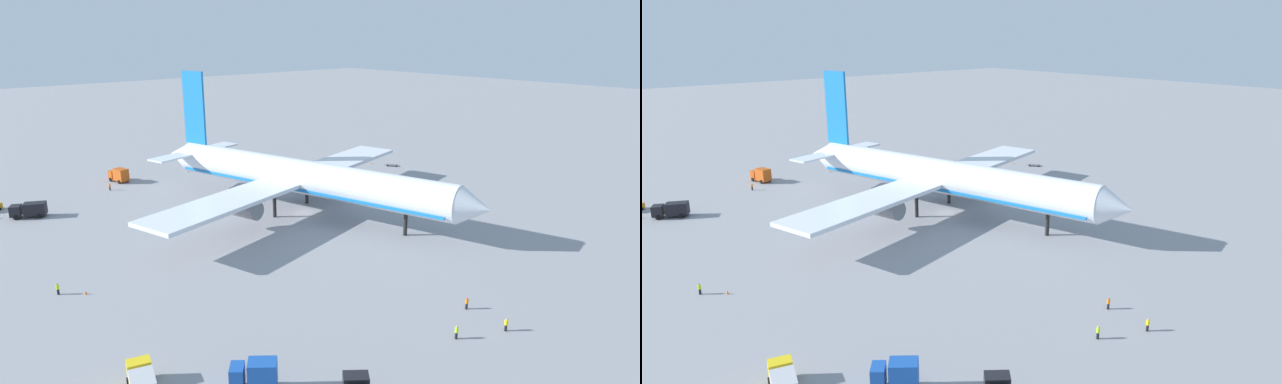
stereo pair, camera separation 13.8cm
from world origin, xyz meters
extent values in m
plane|color=gray|center=(0.00, 0.00, 0.00)|extent=(600.00, 600.00, 0.00)
cylinder|color=silver|center=(0.00, 0.00, 7.26)|extent=(61.89, 22.26, 6.52)
cone|color=silver|center=(32.63, 8.64, 7.26)|extent=(6.68, 7.52, 6.39)
cone|color=silver|center=(-33.27, -8.81, 7.26)|extent=(7.89, 7.66, 6.20)
cube|color=#1972BF|center=(-28.18, -7.46, 18.29)|extent=(5.93, 2.02, 15.55)
cube|color=silver|center=(-30.24, -1.65, 8.56)|extent=(6.90, 11.13, 0.36)
cube|color=silver|center=(-27.09, -13.54, 8.56)|extent=(6.90, 11.13, 0.36)
cube|color=silver|center=(-7.86, 17.50, 6.28)|extent=(16.72, 32.60, 0.70)
cylinder|color=slate|center=(-5.69, 13.21, 4.31)|extent=(5.21, 4.28, 3.23)
cube|color=silver|center=(1.84, -19.10, 6.28)|extent=(16.72, 32.60, 0.70)
cylinder|color=slate|center=(1.60, -14.30, 4.26)|extent=(5.87, 4.55, 3.33)
cylinder|color=black|center=(21.08, 5.58, 2.00)|extent=(0.70, 0.70, 3.99)
cylinder|color=black|center=(-4.36, 4.29, 2.00)|extent=(0.70, 0.70, 3.99)
cylinder|color=black|center=(-1.66, -5.88, 2.00)|extent=(0.70, 0.70, 3.99)
cube|color=#1972BF|center=(0.00, 0.00, 5.46)|extent=(59.40, 21.31, 0.50)
cube|color=#BF4C14|center=(-48.22, -19.06, 1.45)|extent=(2.05, 2.53, 2.00)
cube|color=#BF4C14|center=(-45.39, -18.43, 1.85)|extent=(3.73, 2.90, 2.79)
cube|color=black|center=(-48.77, -19.18, 1.95)|extent=(0.48, 1.85, 0.88)
cylinder|color=black|center=(-47.82, -20.11, 0.45)|extent=(0.94, 0.49, 0.90)
cylinder|color=black|center=(-48.30, -17.93, 0.45)|extent=(0.94, 0.49, 0.90)
cylinder|color=black|center=(-44.47, -19.37, 0.45)|extent=(0.94, 0.49, 0.90)
cylinder|color=black|center=(-44.95, -17.19, 0.45)|extent=(0.94, 0.49, 0.90)
cube|color=black|center=(-33.18, -43.60, 1.47)|extent=(2.99, 2.75, 2.04)
cube|color=black|center=(-31.67, -40.57, 1.62)|extent=(3.89, 4.55, 2.35)
cube|color=black|center=(-33.47, -44.18, 1.98)|extent=(1.85, 0.97, 0.90)
cylinder|color=black|center=(-32.02, -43.96, 0.45)|extent=(0.67, 0.94, 0.90)
cylinder|color=black|center=(-34.17, -42.89, 0.45)|extent=(0.67, 0.94, 0.90)
cylinder|color=black|center=(-30.23, -40.38, 0.45)|extent=(0.67, 0.94, 0.90)
cylinder|color=black|center=(-32.39, -39.30, 0.45)|extent=(0.67, 0.94, 0.90)
cube|color=black|center=(47.05, -31.85, 2.25)|extent=(1.37, 1.69, 1.05)
cube|color=yellow|center=(31.06, -46.82, 1.46)|extent=(2.20, 2.70, 2.01)
cube|color=black|center=(30.52, -46.66, 1.96)|extent=(0.63, 1.91, 0.89)
cylinder|color=black|center=(30.89, -47.99, 0.45)|extent=(0.95, 0.54, 0.90)
cylinder|color=black|center=(31.55, -45.74, 0.45)|extent=(0.95, 0.54, 0.90)
cube|color=#194CA5|center=(38.71, -40.02, 1.61)|extent=(2.49, 2.39, 2.31)
cube|color=#194CA5|center=(40.31, -38.08, 1.85)|extent=(3.43, 3.54, 2.80)
cube|color=black|center=(38.40, -40.39, 2.18)|extent=(1.40, 1.17, 1.02)
cylinder|color=black|center=(38.00, -39.25, 0.45)|extent=(0.80, 0.89, 0.90)
cylinder|color=black|center=(39.89, -36.95, 0.45)|extent=(0.80, 0.89, 0.90)
cylinder|color=black|center=(-40.52, -45.05, 0.32)|extent=(0.30, 0.66, 0.64)
cube|color=#595B60|center=(-14.69, 41.80, 0.28)|extent=(3.23, 2.93, 0.15)
cylinder|color=#333338|center=(-16.12, 40.71, 0.28)|extent=(0.53, 0.43, 0.08)
cylinder|color=black|center=(-15.17, 40.56, 0.20)|extent=(0.39, 0.34, 0.40)
cylinder|color=black|center=(-16.02, 41.67, 0.20)|extent=(0.39, 0.34, 0.40)
cylinder|color=black|center=(-13.36, 41.94, 0.20)|extent=(0.39, 0.34, 0.40)
cylinder|color=black|center=(-14.21, 43.05, 0.20)|extent=(0.39, 0.34, 0.40)
cylinder|color=black|center=(47.17, -15.60, 0.42)|extent=(0.44, 0.44, 0.84)
cylinder|color=#B2F219|center=(47.17, -15.60, 1.15)|extent=(0.55, 0.55, 0.63)
sphere|color=tan|center=(47.17, -15.60, 1.58)|extent=(0.23, 0.23, 0.23)
cylinder|color=black|center=(49.97, -9.67, 0.41)|extent=(0.40, 0.40, 0.82)
cylinder|color=yellow|center=(49.97, -9.67, 1.12)|extent=(0.49, 0.49, 0.61)
sphere|color=tan|center=(49.97, -9.67, 1.54)|extent=(0.22, 0.22, 0.22)
cylinder|color=black|center=(5.23, -47.24, 0.40)|extent=(0.41, 0.41, 0.79)
cylinder|color=#B2F219|center=(5.23, -47.24, 1.09)|extent=(0.51, 0.51, 0.60)
sphere|color=#8C6647|center=(5.23, -47.24, 1.50)|extent=(0.21, 0.21, 0.21)
cylinder|color=black|center=(-40.45, -23.03, 0.40)|extent=(0.45, 0.45, 0.80)
cylinder|color=orange|center=(-40.45, -23.03, 1.09)|extent=(0.56, 0.56, 0.60)
sphere|color=beige|center=(-40.45, -23.03, 1.50)|extent=(0.22, 0.22, 0.22)
cylinder|color=black|center=(43.75, -8.68, 0.40)|extent=(0.44, 0.44, 0.79)
cylinder|color=orange|center=(43.75, -8.68, 1.09)|extent=(0.55, 0.55, 0.60)
sphere|color=#8C6647|center=(43.75, -8.68, 1.50)|extent=(0.22, 0.22, 0.22)
cone|color=orange|center=(-44.16, -1.98, 0.28)|extent=(0.36, 0.36, 0.55)
cone|color=orange|center=(-19.94, 39.31, 0.28)|extent=(0.36, 0.36, 0.55)
cone|color=orange|center=(7.59, -44.40, 0.28)|extent=(0.36, 0.36, 0.55)
cone|color=orange|center=(-35.90, 44.48, 0.28)|extent=(0.36, 0.36, 0.55)
camera|label=1|loc=(79.72, -64.49, 34.55)|focal=30.94mm
camera|label=2|loc=(79.81, -64.39, 34.55)|focal=30.94mm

